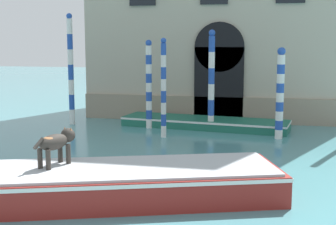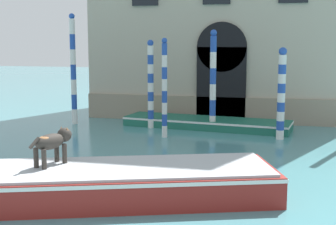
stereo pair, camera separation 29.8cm
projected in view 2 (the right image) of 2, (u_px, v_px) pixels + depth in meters
The scene contains 8 objects.
boat_foreground at pixel (87, 183), 10.44m from camera, with size 8.75×4.91×0.75m.
dog_on_deck at pixel (53, 142), 10.57m from camera, with size 0.61×1.19×0.82m.
boat_moored_near_palazzo at pixel (206, 123), 19.37m from camera, with size 7.04×2.61×0.39m.
mooring_pole_0 at pixel (281, 93), 16.86m from camera, with size 0.29×0.29×3.34m.
mooring_pole_2 at pixel (213, 81), 18.39m from camera, with size 0.26×0.26×4.00m.
mooring_pole_3 at pixel (165, 88), 17.20m from camera, with size 0.21×0.21×3.67m.
mooring_pole_4 at pixel (151, 84), 19.11m from camera, with size 0.25×0.25×3.62m.
mooring_pole_5 at pixel (73, 69), 20.03m from camera, with size 0.24×0.24×4.73m.
Camera 2 is at (2.07, -3.52, 3.49)m, focal length 50.00 mm.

